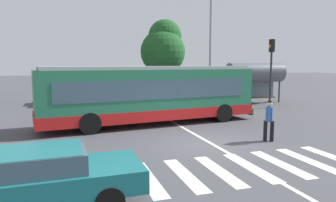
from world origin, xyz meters
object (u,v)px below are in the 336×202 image
(bus_stop_shelter, at_px, (255,73))
(twin_arm_street_lamp, at_px, (211,26))
(pedestrian_crossing_street, at_px, (269,118))
(background_tree_right, at_px, (164,47))
(parked_car_champagne, at_px, (92,94))
(parked_car_blue, at_px, (56,94))
(city_transit_bus, at_px, (150,94))
(parked_car_white, at_px, (156,92))
(parked_car_charcoal, at_px, (182,91))
(traffic_light_far_corner, at_px, (271,62))
(parked_car_black, at_px, (123,92))
(parked_car_teal, at_px, (210,90))
(foreground_sedan, at_px, (38,175))

(bus_stop_shelter, relative_size, twin_arm_street_lamp, 0.46)
(pedestrian_crossing_street, relative_size, background_tree_right, 0.22)
(parked_car_champagne, distance_m, twin_arm_street_lamp, 11.28)
(parked_car_blue, height_order, background_tree_right, background_tree_right)
(city_transit_bus, xyz_separation_m, parked_car_white, (3.14, 10.28, -0.82))
(city_transit_bus, relative_size, pedestrian_crossing_street, 6.88)
(pedestrian_crossing_street, height_order, twin_arm_street_lamp, twin_arm_street_lamp)
(bus_stop_shelter, height_order, background_tree_right, background_tree_right)
(parked_car_charcoal, xyz_separation_m, twin_arm_street_lamp, (1.76, -2.08, 5.52))
(parked_car_charcoal, bearing_deg, parked_car_blue, 179.25)
(pedestrian_crossing_street, distance_m, traffic_light_far_corner, 10.44)
(parked_car_champagne, xyz_separation_m, bus_stop_shelter, (12.55, -4.13, 1.65))
(bus_stop_shelter, bearing_deg, parked_car_charcoal, 136.11)
(parked_car_black, distance_m, parked_car_teal, 8.20)
(parked_car_white, xyz_separation_m, bus_stop_shelter, (7.07, -4.37, 1.65))
(parked_car_teal, bearing_deg, pedestrian_crossing_street, -106.83)
(parked_car_champagne, bearing_deg, parked_car_charcoal, 2.35)
(parked_car_teal, relative_size, traffic_light_far_corner, 0.92)
(bus_stop_shelter, bearing_deg, traffic_light_far_corner, -101.08)
(parked_car_blue, distance_m, parked_car_white, 8.26)
(parked_car_teal, bearing_deg, foreground_sedan, -124.49)
(parked_car_teal, bearing_deg, bus_stop_shelter, -68.93)
(city_transit_bus, xyz_separation_m, traffic_light_far_corner, (9.68, 3.15, 1.69))
(foreground_sedan, height_order, parked_car_teal, same)
(city_transit_bus, distance_m, twin_arm_street_lamp, 12.02)
(parked_car_white, distance_m, traffic_light_far_corner, 10.00)
(city_transit_bus, bearing_deg, background_tree_right, 70.86)
(parked_car_white, bearing_deg, parked_car_black, 174.57)
(city_transit_bus, relative_size, foreground_sedan, 2.59)
(traffic_light_far_corner, bearing_deg, parked_car_champagne, 150.15)
(parked_car_black, bearing_deg, parked_car_charcoal, -2.04)
(foreground_sedan, relative_size, parked_car_charcoal, 1.01)
(foreground_sedan, distance_m, parked_car_charcoal, 21.79)
(parked_car_champagne, xyz_separation_m, traffic_light_far_corner, (12.01, -6.89, 2.52))
(parked_car_white, height_order, bus_stop_shelter, bus_stop_shelter)
(parked_car_blue, xyz_separation_m, bus_stop_shelter, (15.33, -4.60, 1.65))
(parked_car_teal, xyz_separation_m, twin_arm_street_lamp, (-1.11, -2.21, 5.52))
(foreground_sedan, distance_m, twin_arm_street_lamp, 21.66)
(parked_car_charcoal, relative_size, twin_arm_street_lamp, 0.43)
(parked_car_charcoal, height_order, twin_arm_street_lamp, twin_arm_street_lamp)
(foreground_sedan, xyz_separation_m, parked_car_teal, (13.25, 19.28, 0.00))
(traffic_light_far_corner, xyz_separation_m, bus_stop_shelter, (0.54, 2.76, -0.86))
(parked_car_charcoal, bearing_deg, parked_car_white, -178.01)
(parked_car_teal, height_order, bus_stop_shelter, bus_stop_shelter)
(pedestrian_crossing_street, relative_size, twin_arm_street_lamp, 0.16)
(parked_car_black, distance_m, twin_arm_street_lamp, 9.26)
(parked_car_black, bearing_deg, traffic_light_far_corner, -38.18)
(parked_car_black, relative_size, traffic_light_far_corner, 0.92)
(twin_arm_street_lamp, bearing_deg, parked_car_white, 154.55)
(city_transit_bus, xyz_separation_m, foreground_sedan, (-4.80, -8.79, -0.82))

